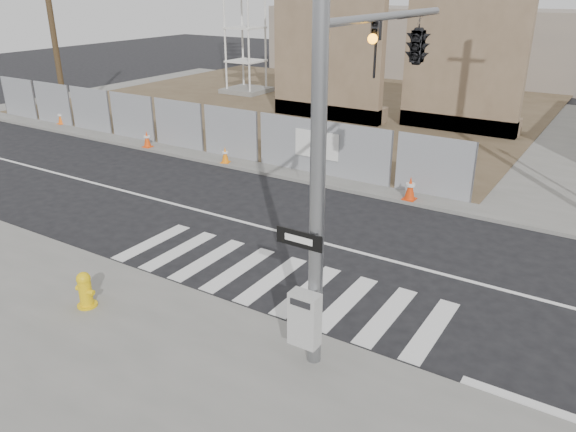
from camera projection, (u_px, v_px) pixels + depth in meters
The scene contains 12 objects.
ground at pixel (322, 243), 15.60m from camera, with size 100.00×100.00×0.00m, color black.
sidewalk_far at pixel (466, 134), 26.50m from camera, with size 50.00×20.00×0.12m, color slate.
signal_pole at pixel (388, 88), 10.94m from camera, with size 0.96×5.87×7.00m.
chain_link_fence at pixel (175, 123), 24.00m from camera, with size 24.60×0.04×2.00m, color gray.
concrete_wall_left at pixel (328, 55), 27.97m from camera, with size 6.00×1.30×8.00m.
concrete_wall_right at pixel (464, 61), 25.54m from camera, with size 5.50×1.30×8.00m.
utility_pole_left at pixel (51, 16), 26.77m from camera, with size 1.60×0.28×10.00m.
fire_hydrant at pixel (85, 290), 12.17m from camera, with size 0.54×0.54×0.83m.
traffic_cone_a at pixel (61, 117), 28.11m from camera, with size 0.40×0.40×0.69m.
traffic_cone_b at pixel (147, 139), 24.12m from camera, with size 0.37×0.37×0.71m.
traffic_cone_c at pixel (225, 155), 22.03m from camera, with size 0.42×0.42×0.64m.
traffic_cone_d at pixel (410, 188), 18.24m from camera, with size 0.41×0.41×0.79m.
Camera 1 is at (6.75, -12.44, 6.68)m, focal length 35.00 mm.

